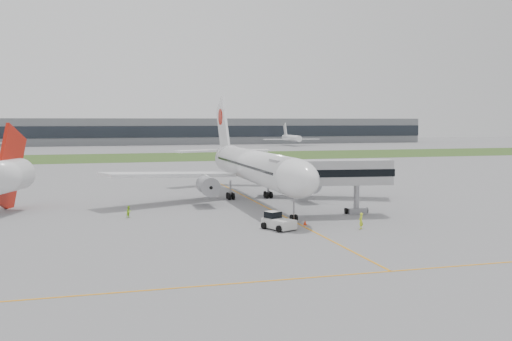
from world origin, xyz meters
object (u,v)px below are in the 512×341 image
object	(u,v)px
pushback_tug	(277,221)
neighbor_aircraft	(4,175)
airliner	(253,165)
jet_bridge	(327,173)
ground_crew_near	(361,221)

from	to	relation	value
pushback_tug	neighbor_aircraft	world-z (taller)	neighbor_aircraft
airliner	neighbor_aircraft	bearing A→B (deg)	-175.66
neighbor_aircraft	airliner	bearing A→B (deg)	23.41
airliner	jet_bridge	distance (m)	17.50
jet_bridge	neighbor_aircraft	xyz separation A→B (m)	(-42.34, 13.68, -0.47)
airliner	pushback_tug	xyz separation A→B (m)	(-3.55, -24.14, -4.73)
neighbor_aircraft	ground_crew_near	bearing A→B (deg)	-10.43
pushback_tug	jet_bridge	world-z (taller)	jet_bridge
neighbor_aircraft	jet_bridge	bearing A→B (deg)	1.16
airliner	jet_bridge	bearing A→B (deg)	-70.03
airliner	ground_crew_near	distance (m)	27.79
jet_bridge	airliner	bearing A→B (deg)	116.91
airliner	jet_bridge	size ratio (longest dim) A/B	3.20
pushback_tug	ground_crew_near	distance (m)	9.90
airliner	neighbor_aircraft	size ratio (longest dim) A/B	3.31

